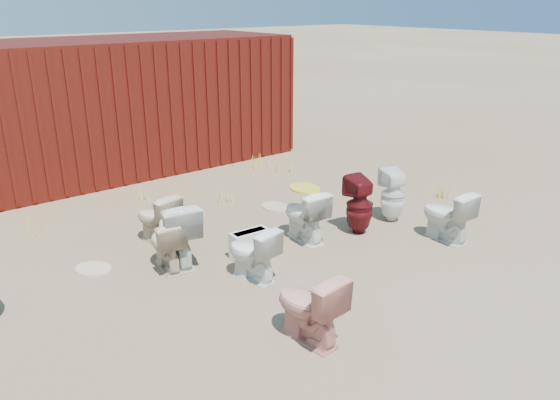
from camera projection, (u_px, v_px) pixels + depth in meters
ground at (309, 253)px, 7.01m from camera, size 100.00×100.00×0.00m
shipping_container at (130, 103)px, 10.41m from camera, size 6.00×2.40×2.40m
toilet_front_a at (252, 253)px, 6.25m from camera, size 0.48×0.70×0.66m
toilet_front_pink at (309, 306)px, 5.09m from camera, size 0.46×0.75×0.73m
toilet_front_c at (177, 232)px, 6.61m from camera, size 0.63×0.89×0.82m
toilet_front_maroon at (359, 205)px, 7.48m from camera, size 0.42×0.43×0.82m
toilet_front_e at (447, 215)px, 7.26m from camera, size 0.40×0.70×0.72m
toilet_back_beige_left at (166, 244)px, 6.49m from camera, size 0.46×0.68×0.65m
toilet_back_beige_right at (157, 218)px, 7.19m from camera, size 0.51×0.74×0.70m
toilet_back_yellowlid at (304, 215)px, 7.26m from camera, size 0.46×0.74×0.72m
toilet_back_e at (393, 195)px, 7.91m from camera, size 0.45×0.45×0.79m
yellow_lid at (305, 188)px, 7.13m from camera, size 0.37×0.46×0.02m
loose_tank at (250, 244)px, 6.84m from camera, size 0.51×0.23×0.35m
loose_lid_near at (276, 207)px, 8.53m from camera, size 0.41×0.52×0.02m
loose_lid_far at (93, 269)px, 6.56m from camera, size 0.54×0.58×0.02m
weed_clump_a at (38, 224)px, 7.50m from camera, size 0.36×0.36×0.32m
weed_clump_b at (226, 193)px, 8.80m from camera, size 0.32×0.32×0.24m
weed_clump_c at (282, 163)px, 10.21m from camera, size 0.36×0.36×0.36m
weed_clump_d at (140, 195)px, 8.74m from camera, size 0.30×0.30×0.22m
weed_clump_e at (261, 161)px, 10.53m from camera, size 0.34×0.34×0.26m
weed_clump_f at (440, 191)px, 8.88m from camera, size 0.28×0.28×0.25m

